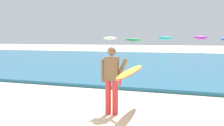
{
  "coord_description": "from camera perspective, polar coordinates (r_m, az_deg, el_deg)",
  "views": [
    {
      "loc": [
        4.51,
        -6.21,
        1.93
      ],
      "look_at": [
        0.76,
        3.09,
        1.1
      ],
      "focal_mm": 46.87,
      "sensor_mm": 36.0,
      "label": 1
    }
  ],
  "objects": [
    {
      "name": "ground_plane",
      "position": [
        7.92,
        -13.77,
        -9.52
      ],
      "size": [
        160.0,
        160.0,
        0.0
      ],
      "primitive_type": "plane",
      "color": "beige"
    },
    {
      "name": "sea",
      "position": [
        24.7,
        11.4,
        0.32
      ],
      "size": [
        120.0,
        28.0,
        0.14
      ],
      "primitive_type": "cube",
      "color": "#1E6084",
      "rests_on": "ground"
    },
    {
      "name": "surfer_with_board",
      "position": [
        7.33,
        1.71,
        -2.32
      ],
      "size": [
        1.06,
        2.83,
        1.73
      ],
      "color": "red",
      "rests_on": "ground"
    },
    {
      "name": "beach_umbrella_0",
      "position": [
        44.91,
        -0.42,
        4.87
      ],
      "size": [
        2.06,
        2.06,
        2.27
      ],
      "color": "beige",
      "rests_on": "ground"
    },
    {
      "name": "beach_umbrella_1",
      "position": [
        42.98,
        4.17,
        4.53
      ],
      "size": [
        2.23,
        2.25,
        2.08
      ],
      "color": "beige",
      "rests_on": "ground"
    },
    {
      "name": "beach_umbrella_2",
      "position": [
        41.71,
        10.37,
        4.8
      ],
      "size": [
        2.13,
        2.16,
        2.34
      ],
      "color": "beige",
      "rests_on": "ground"
    },
    {
      "name": "beach_umbrella_3",
      "position": [
        41.97,
        16.9,
        4.75
      ],
      "size": [
        1.77,
        1.78,
        2.39
      ],
      "color": "beige",
      "rests_on": "ground"
    }
  ]
}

